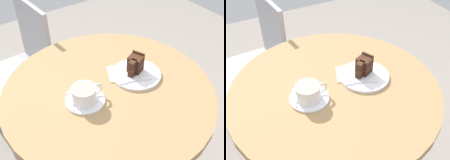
% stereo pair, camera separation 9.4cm
% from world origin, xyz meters
% --- Properties ---
extents(cafe_table, '(0.87, 0.87, 0.72)m').
position_xyz_m(cafe_table, '(0.00, 0.00, 0.61)').
color(cafe_table, '#A37F51').
rests_on(cafe_table, ground).
extents(saucer, '(0.16, 0.16, 0.01)m').
position_xyz_m(saucer, '(-0.12, -0.01, 0.73)').
color(saucer, white).
rests_on(saucer, cafe_table).
extents(coffee_cup, '(0.13, 0.10, 0.07)m').
position_xyz_m(coffee_cup, '(-0.12, -0.02, 0.77)').
color(coffee_cup, white).
rests_on(coffee_cup, saucer).
extents(teaspoon, '(0.05, 0.10, 0.00)m').
position_xyz_m(teaspoon, '(-0.16, 0.03, 0.73)').
color(teaspoon, silver).
rests_on(teaspoon, saucer).
extents(cake_plate, '(0.21, 0.21, 0.01)m').
position_xyz_m(cake_plate, '(0.14, 0.00, 0.73)').
color(cake_plate, white).
rests_on(cake_plate, cafe_table).
extents(cake_slice, '(0.09, 0.07, 0.08)m').
position_xyz_m(cake_slice, '(0.15, 0.02, 0.77)').
color(cake_slice, '#381E14').
rests_on(cake_slice, cake_plate).
extents(fork, '(0.13, 0.07, 0.00)m').
position_xyz_m(fork, '(0.09, -0.03, 0.74)').
color(fork, silver).
rests_on(fork, cake_plate).
extents(napkin, '(0.17, 0.17, 0.00)m').
position_xyz_m(napkin, '(0.10, 0.04, 0.72)').
color(napkin, beige).
rests_on(napkin, cafe_table).
extents(cafe_chair, '(0.41, 0.41, 0.86)m').
position_xyz_m(cafe_chair, '(-0.15, 0.67, 0.51)').
color(cafe_chair, '#9E9EA3').
rests_on(cafe_chair, ground).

